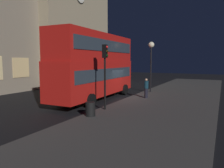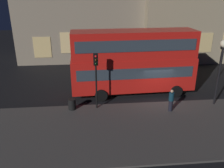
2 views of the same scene
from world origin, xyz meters
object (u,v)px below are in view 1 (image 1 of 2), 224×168
double_decker_bus (96,64)px  traffic_light_near_kerb (105,63)px  traffic_light_far_side (115,64)px  street_lamp (151,53)px  pedestrian (146,88)px  litter_bin (90,109)px

double_decker_bus → traffic_light_near_kerb: 4.23m
double_decker_bus → traffic_light_far_side: size_ratio=2.68×
traffic_light_near_kerb → traffic_light_far_side: traffic_light_near_kerb is taller
traffic_light_near_kerb → traffic_light_far_side: size_ratio=1.07×
street_lamp → pedestrian: street_lamp is taller
traffic_light_far_side → litter_bin: 15.84m
double_decker_bus → litter_bin: bearing=-153.5°
traffic_light_far_side → pedestrian: size_ratio=2.34×
double_decker_bus → pedestrian: (2.21, -3.72, -2.09)m
street_lamp → pedestrian: size_ratio=3.02×
pedestrian → traffic_light_far_side: bearing=126.1°
traffic_light_near_kerb → traffic_light_far_side: bearing=19.4°
double_decker_bus → litter_bin: 6.34m
double_decker_bus → traffic_light_far_side: 9.93m
pedestrian → traffic_light_near_kerb: bearing=-106.8°
double_decker_bus → litter_bin: double_decker_bus is taller
double_decker_bus → street_lamp: double_decker_bus is taller
traffic_light_near_kerb → litter_bin: traffic_light_near_kerb is taller
traffic_light_near_kerb → pedestrian: traffic_light_near_kerb is taller
street_lamp → pedestrian: bearing=-168.3°
traffic_light_near_kerb → pedestrian: (5.45, -1.00, -2.18)m
pedestrian → street_lamp: bearing=95.3°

